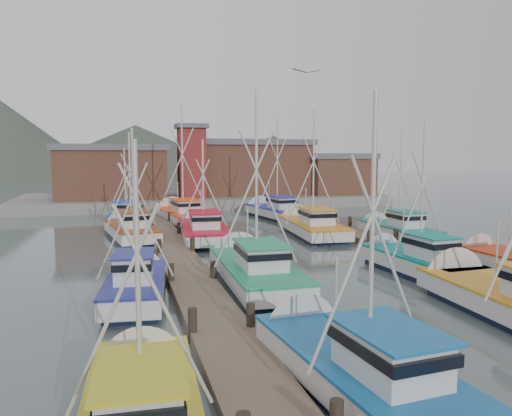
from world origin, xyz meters
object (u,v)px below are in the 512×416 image
object	(u,v)px
boat_4	(253,269)
boat_8	(203,230)
lookout_tower	(192,161)
boat_12	(181,214)
boat_0	(354,367)

from	to	relation	value
boat_4	boat_8	size ratio (longest dim) A/B	0.99
boat_8	boat_4	bearing A→B (deg)	-84.36
lookout_tower	boat_12	bearing A→B (deg)	-103.15
boat_12	lookout_tower	bearing A→B (deg)	69.89
lookout_tower	boat_4	xyz separation A→B (m)	(-2.01, -34.84, -4.87)
lookout_tower	boat_4	bearing A→B (deg)	-93.30
lookout_tower	boat_8	world-z (taller)	lookout_tower
lookout_tower	boat_0	world-z (taller)	lookout_tower
boat_0	boat_4	bearing A→B (deg)	82.81
boat_4	boat_12	bearing A→B (deg)	93.15
lookout_tower	boat_0	size ratio (longest dim) A/B	0.93
lookout_tower	boat_0	bearing A→B (deg)	-92.95
lookout_tower	boat_12	size ratio (longest dim) A/B	0.71
boat_8	boat_12	world-z (taller)	boat_12
lookout_tower	boat_8	distance (m)	22.29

